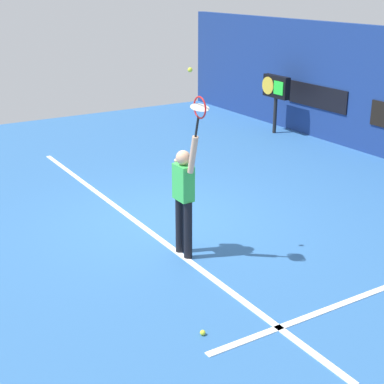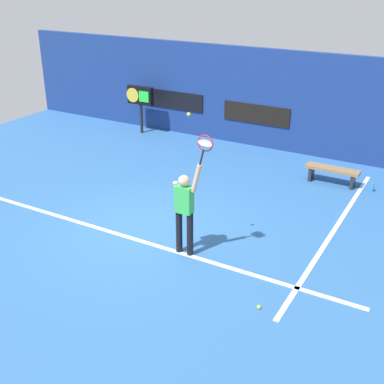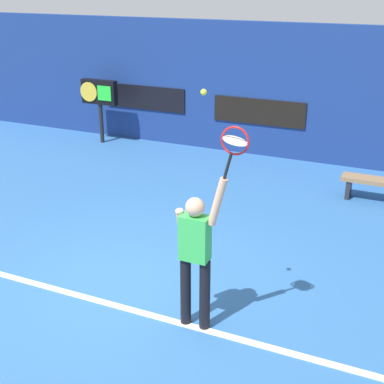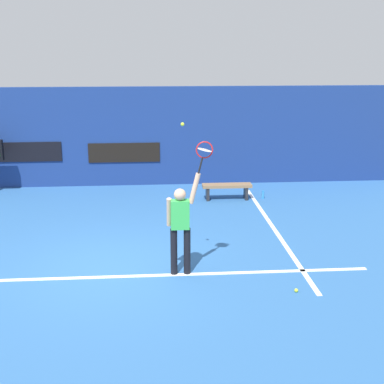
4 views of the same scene
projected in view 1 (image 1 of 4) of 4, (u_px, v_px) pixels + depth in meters
ground_plane at (164, 221)px, 10.36m from camera, size 18.00×18.00×0.00m
sponsor_banner_portside at (317, 97)px, 15.51m from camera, size 2.20×0.03×0.60m
court_baseline at (141, 225)px, 10.14m from camera, size 10.00×0.10×0.01m
tennis_player at (184, 194)px, 8.72m from camera, size 0.63×0.31×1.98m
tennis_racket at (199, 110)px, 7.91m from camera, size 0.38×0.27×0.63m
tennis_ball at (190, 70)px, 8.09m from camera, size 0.07×0.07×0.07m
scoreboard_clock at (276, 89)px, 15.92m from camera, size 0.96×0.20×1.60m
spare_ball at (203, 333)px, 7.00m from camera, size 0.07×0.07×0.07m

